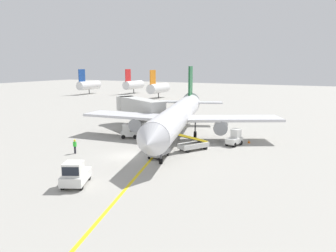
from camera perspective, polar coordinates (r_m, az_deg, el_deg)
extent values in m
plane|color=#9E9B93|center=(39.23, -6.87, -5.04)|extent=(300.00, 300.00, 0.00)
cube|color=yellow|center=(42.53, -1.25, -3.75)|extent=(23.06, 76.78, 0.01)
cylinder|color=silver|center=(46.25, 1.70, 1.75)|extent=(11.70, 29.70, 3.30)
cone|color=silver|center=(30.62, -3.04, -2.71)|extent=(3.78, 3.22, 3.23)
cone|color=silver|center=(62.32, 4.06, 4.33)|extent=(3.80, 3.58, 3.14)
cube|color=silver|center=(47.25, 10.99, 1.26)|extent=(13.52, 10.08, 0.36)
cylinder|color=gray|center=(46.44, 8.93, -0.08)|extent=(2.73, 3.61, 1.90)
cube|color=silver|center=(49.45, -6.64, 1.78)|extent=(13.31, 5.41, 0.36)
cylinder|color=gray|center=(48.20, -5.10, 0.38)|extent=(2.73, 3.61, 1.90)
cube|color=#19592D|center=(59.67, 3.84, 7.58)|extent=(1.41, 3.91, 5.20)
cube|color=silver|center=(59.28, 6.63, 3.98)|extent=(5.64, 4.16, 0.24)
cube|color=silver|center=(59.99, 0.90, 4.12)|extent=(5.47, 2.95, 0.24)
cylinder|color=#4C4C51|center=(35.52, -1.22, -4.00)|extent=(0.20, 0.20, 3.12)
cylinder|color=black|center=(35.86, -1.21, -5.98)|extent=(0.49, 0.64, 0.56)
cylinder|color=#4C4C51|center=(48.24, 4.64, -0.20)|extent=(0.20, 0.20, 3.12)
cylinder|color=black|center=(48.45, 4.62, -1.45)|extent=(0.61, 1.02, 0.96)
cylinder|color=#4C4C51|center=(48.88, -0.49, -0.02)|extent=(0.20, 0.20, 3.12)
cylinder|color=black|center=(49.09, -0.49, -1.26)|extent=(0.61, 1.02, 0.96)
cube|color=black|center=(32.45, -2.21, -1.33)|extent=(2.97, 1.76, 0.60)
cube|color=beige|center=(55.68, -4.71, 3.34)|extent=(11.66, 8.33, 2.50)
cylinder|color=beige|center=(60.75, -7.22, 3.88)|extent=(3.20, 3.20, 2.50)
cylinder|color=#59595B|center=(54.46, -3.79, 0.62)|extent=(0.56, 0.56, 2.35)
cube|color=#333338|center=(54.62, -3.78, -0.34)|extent=(1.80, 1.40, 0.50)
cube|color=silver|center=(30.84, -15.32, -8.30)|extent=(3.28, 4.07, 0.80)
cube|color=silver|center=(29.98, -15.75, -6.95)|extent=(2.07, 2.12, 1.10)
cube|color=black|center=(29.27, -16.19, -7.39)|extent=(1.32, 0.69, 0.77)
cylinder|color=black|center=(29.61, -14.46, -9.87)|extent=(0.46, 0.64, 0.60)
cylinder|color=black|center=(30.08, -17.47, -9.70)|extent=(0.46, 0.64, 0.60)
cylinder|color=black|center=(31.90, -13.24, -8.33)|extent=(0.46, 0.64, 0.60)
cylinder|color=black|center=(32.33, -16.04, -8.20)|extent=(0.46, 0.64, 0.60)
cube|color=silver|center=(48.38, -6.53, -1.30)|extent=(2.73, 2.29, 0.70)
cube|color=silver|center=(48.25, -7.05, -0.25)|extent=(1.45, 1.43, 1.10)
cube|color=black|center=(48.30, -7.66, -0.25)|extent=(0.54, 0.89, 0.77)
cylinder|color=black|center=(48.00, -7.58, -1.84)|extent=(0.63, 0.48, 0.60)
cylinder|color=black|center=(49.07, -7.44, -1.57)|extent=(0.63, 0.48, 0.60)
cylinder|color=black|center=(47.84, -5.58, -1.84)|extent=(0.63, 0.48, 0.60)
cylinder|color=black|center=(48.92, -5.48, -1.57)|extent=(0.63, 0.48, 0.60)
cube|color=silver|center=(44.56, 11.13, -2.43)|extent=(1.82, 2.63, 0.70)
cube|color=silver|center=(44.74, 11.44, -1.22)|extent=(1.26, 1.29, 1.10)
cube|color=black|center=(45.18, 11.76, -1.12)|extent=(0.97, 0.30, 0.77)
cylinder|color=black|center=(45.62, 11.03, -2.59)|extent=(0.35, 0.63, 0.60)
cylinder|color=black|center=(45.10, 12.25, -2.78)|extent=(0.35, 0.63, 0.60)
cylinder|color=black|center=(44.20, 9.96, -2.97)|extent=(0.35, 0.63, 0.60)
cylinder|color=black|center=(43.67, 11.20, -3.17)|extent=(0.35, 0.63, 0.60)
cube|color=silver|center=(41.57, 4.34, -3.26)|extent=(3.22, 4.04, 0.60)
cylinder|color=black|center=(40.38, 3.36, -4.10)|extent=(0.49, 0.63, 0.60)
cylinder|color=black|center=(41.39, 2.33, -3.73)|extent=(0.49, 0.63, 0.60)
cylinder|color=black|center=(41.94, 6.32, -3.59)|extent=(0.49, 0.63, 0.60)
cylinder|color=black|center=(42.92, 5.26, -3.25)|extent=(0.49, 0.63, 0.60)
cube|color=black|center=(41.01, 3.69, -2.08)|extent=(3.30, 4.76, 1.76)
cube|color=yellow|center=(40.63, 4.07, -2.03)|extent=(2.61, 4.37, 1.84)
cube|color=yellow|center=(41.34, 3.32, -1.80)|extent=(2.61, 4.37, 1.84)
cube|color=#A5A5A8|center=(38.22, -1.62, -4.70)|extent=(1.61, 2.86, 0.16)
cube|color=#4C4C51|center=(39.76, -0.24, -4.13)|extent=(0.12, 0.90, 0.08)
cylinder|color=#4C4C51|center=(40.14, 0.08, -3.99)|extent=(0.12, 0.12, 0.05)
cube|color=gray|center=(38.53, -2.58, -4.20)|extent=(0.17, 2.80, 0.50)
cube|color=gray|center=(37.78, -0.65, -4.48)|extent=(0.17, 2.80, 0.50)
cylinder|color=black|center=(39.45, -1.58, -4.61)|extent=(0.13, 0.36, 0.36)
cylinder|color=black|center=(38.87, -0.06, -4.84)|extent=(0.13, 0.36, 0.36)
cylinder|color=black|center=(37.73, -3.23, -5.32)|extent=(0.13, 0.36, 0.36)
cylinder|color=black|center=(37.12, -1.66, -5.57)|extent=(0.13, 0.36, 0.36)
cylinder|color=#26262D|center=(41.36, -15.47, -3.94)|extent=(0.24, 0.24, 0.85)
cube|color=green|center=(41.19, -15.51, -2.99)|extent=(0.36, 0.22, 0.56)
sphere|color=#9E7051|center=(41.11, -15.54, -2.46)|extent=(0.20, 0.20, 0.20)
sphere|color=yellow|center=(41.09, -15.54, -2.38)|extent=(0.24, 0.24, 0.24)
cone|color=orange|center=(48.20, -1.53, -1.80)|extent=(0.36, 0.36, 0.44)
cone|color=orange|center=(46.44, 13.56, -2.56)|extent=(0.36, 0.36, 0.44)
cylinder|color=silver|center=(124.03, -13.24, 6.73)|extent=(3.00, 10.00, 3.00)
cylinder|color=#3F3F3F|center=(124.19, -13.20, 5.67)|extent=(0.30, 0.30, 1.60)
cube|color=navy|center=(121.23, -14.39, 8.26)|extent=(0.24, 3.20, 4.40)
cylinder|color=silver|center=(123.89, -5.84, 6.95)|extent=(3.00, 10.00, 3.00)
cylinder|color=#3F3F3F|center=(124.05, -5.83, 5.88)|extent=(0.30, 0.30, 1.60)
cube|color=red|center=(120.82, -6.79, 8.50)|extent=(0.24, 3.20, 4.40)
cylinder|color=silver|center=(105.47, -1.63, 6.41)|extent=(3.00, 10.00, 3.00)
cylinder|color=#3F3F3F|center=(105.65, -1.62, 5.16)|extent=(0.30, 0.30, 1.60)
cube|color=orange|center=(102.24, -2.59, 8.24)|extent=(0.24, 3.20, 4.40)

